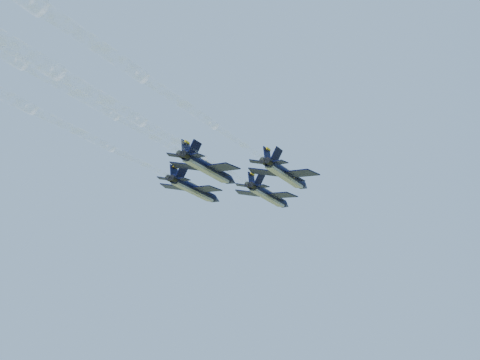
% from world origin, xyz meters
% --- Properties ---
extents(jet_lead, '(12.09, 16.48, 3.99)m').
position_xyz_m(jet_lead, '(4.85, 12.20, 106.95)').
color(jet_lead, black).
extents(jet_left, '(12.09, 16.48, 3.99)m').
position_xyz_m(jet_left, '(-7.17, 4.63, 106.95)').
color(jet_left, black).
extents(jet_right, '(12.09, 16.48, 3.99)m').
position_xyz_m(jet_right, '(10.50, -0.43, 106.95)').
color(jet_right, black).
extents(jet_slot, '(12.09, 16.48, 3.99)m').
position_xyz_m(jet_slot, '(-0.92, -6.76, 106.95)').
color(jet_slot, black).
extents(smoke_trail_lead, '(22.65, 74.59, 2.90)m').
position_xyz_m(smoke_trail_lead, '(-11.10, -44.73, 106.98)').
color(smoke_trail_lead, white).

